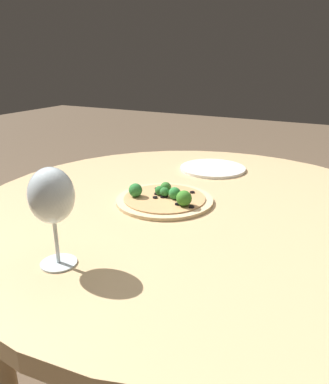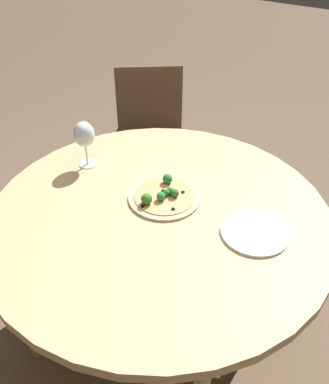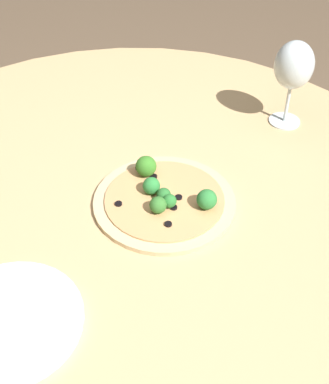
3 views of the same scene
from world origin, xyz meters
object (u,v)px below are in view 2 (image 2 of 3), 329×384
(pizza, at_px, (164,196))
(plate_near, at_px, (255,232))
(wine_glass, at_px, (84,135))
(chair, at_px, (151,136))

(pizza, distance_m, plate_near, 0.37)
(pizza, xyz_separation_m, wine_glass, (-0.03, -0.40, 0.13))
(chair, relative_size, wine_glass, 4.18)
(wine_glass, relative_size, plate_near, 0.85)
(chair, bearing_deg, pizza, -88.44)
(wine_glass, bearing_deg, chair, -169.75)
(pizza, relative_size, plate_near, 1.17)
(chair, relative_size, pizza, 3.04)
(plate_near, bearing_deg, chair, -128.67)
(chair, bearing_deg, plate_near, -73.42)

